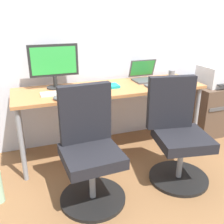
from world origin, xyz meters
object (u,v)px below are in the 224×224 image
(office_chair_right, at_px, (178,136))
(printer, at_px, (217,76))
(office_chair_left, at_px, (90,151))
(desktop_monitor, at_px, (54,63))
(open_laptop, at_px, (145,75))
(side_cabinet, at_px, (212,108))
(coffee_mug, at_px, (106,90))

(office_chair_right, distance_m, printer, 1.26)
(office_chair_left, xyz_separation_m, desktop_monitor, (-0.12, 0.82, 0.56))
(printer, distance_m, open_laptop, 0.93)
(office_chair_right, xyz_separation_m, desktop_monitor, (-0.93, 0.82, 0.56))
(printer, xyz_separation_m, desktop_monitor, (-1.93, 0.10, 0.26))
(office_chair_left, height_order, printer, office_chair_left)
(side_cabinet, distance_m, open_laptop, 1.05)
(coffee_mug, bearing_deg, office_chair_left, -123.80)
(side_cabinet, xyz_separation_m, open_laptop, (-0.93, 0.09, 0.48))
(office_chair_left, xyz_separation_m, coffee_mug, (0.29, 0.43, 0.36))
(desktop_monitor, height_order, coffee_mug, desktop_monitor)
(side_cabinet, bearing_deg, office_chair_right, -144.08)
(office_chair_right, xyz_separation_m, printer, (0.99, 0.72, 0.31))
(office_chair_left, distance_m, office_chair_right, 0.81)
(office_chair_left, distance_m, side_cabinet, 1.95)
(side_cabinet, distance_m, desktop_monitor, 2.05)
(open_laptop, distance_m, coffee_mug, 0.70)
(office_chair_right, bearing_deg, open_laptop, 85.13)
(open_laptop, bearing_deg, desktop_monitor, 179.32)
(desktop_monitor, distance_m, open_laptop, 1.02)
(office_chair_right, bearing_deg, desktop_monitor, 138.77)
(printer, relative_size, coffee_mug, 4.35)
(side_cabinet, relative_size, coffee_mug, 6.63)
(office_chair_left, bearing_deg, side_cabinet, 21.71)
(desktop_monitor, xyz_separation_m, open_laptop, (1.00, -0.01, -0.20))
(desktop_monitor, bearing_deg, printer, -2.92)
(office_chair_left, relative_size, side_cabinet, 1.54)
(office_chair_right, relative_size, coffee_mug, 10.22)
(side_cabinet, xyz_separation_m, desktop_monitor, (-1.93, 0.10, 0.68))
(office_chair_right, xyz_separation_m, coffee_mug, (-0.52, 0.43, 0.36))
(office_chair_right, relative_size, side_cabinet, 1.54)
(office_chair_left, height_order, coffee_mug, office_chair_left)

